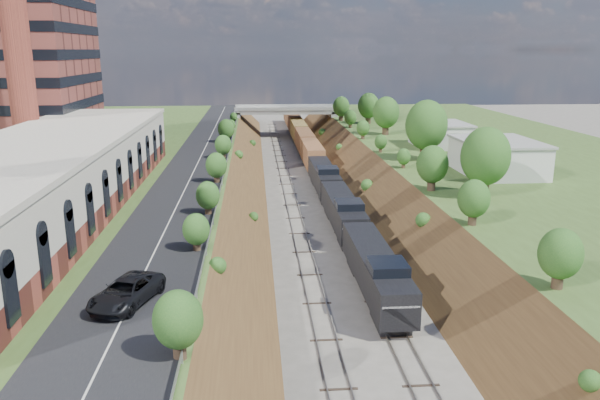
{
  "coord_description": "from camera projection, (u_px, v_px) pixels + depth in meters",
  "views": [
    {
      "loc": [
        -7.52,
        -19.65,
        20.44
      ],
      "look_at": [
        -3.13,
        36.28,
        6.0
      ],
      "focal_mm": 35.0,
      "sensor_mm": 36.0,
      "label": 1
    }
  ],
  "objects": [
    {
      "name": "guardrail",
      "position": [
        227.0,
        162.0,
        80.12
      ],
      "size": [
        0.1,
        171.0,
        0.7
      ],
      "color": "#99999E",
      "rests_on": "platform_left"
    },
    {
      "name": "embankment_right",
      "position": [
        386.0,
        197.0,
        83.39
      ],
      "size": [
        10.0,
        180.0,
        10.0
      ],
      "primitive_type": "cube",
      "rotation": [
        0.0,
        0.79,
        0.0
      ],
      "color": "brown",
      "rests_on": "ground"
    },
    {
      "name": "white_building_near",
      "position": [
        497.0,
        158.0,
        74.87
      ],
      "size": [
        9.0,
        12.0,
        4.0
      ],
      "primitive_type": "cube",
      "color": "silver",
      "rests_on": "platform_right"
    },
    {
      "name": "white_building_far",
      "position": [
        440.0,
        135.0,
        96.12
      ],
      "size": [
        8.0,
        10.0,
        3.6
      ],
      "primitive_type": "cube",
      "color": "silver",
      "rests_on": "platform_right"
    },
    {
      "name": "tree_right_large",
      "position": [
        485.0,
        157.0,
        62.2
      ],
      "size": [
        5.25,
        5.25,
        7.61
      ],
      "color": "#473323",
      "rests_on": "platform_right"
    },
    {
      "name": "smokestack",
      "position": [
        13.0,
        10.0,
        69.74
      ],
      "size": [
        3.2,
        3.2,
        40.0
      ],
      "primitive_type": "cylinder",
      "color": "brown",
      "rests_on": "platform_left"
    },
    {
      "name": "rail_right_track",
      "position": [
        327.0,
        198.0,
        82.73
      ],
      "size": [
        1.58,
        180.0,
        0.18
      ],
      "primitive_type": "cube",
      "color": "gray",
      "rests_on": "ground"
    },
    {
      "name": "rail_left_track",
      "position": [
        291.0,
        199.0,
        82.34
      ],
      "size": [
        1.58,
        180.0,
        0.18
      ],
      "primitive_type": "cube",
      "color": "gray",
      "rests_on": "ground"
    },
    {
      "name": "tree_left_crest",
      "position": [
        196.0,
        245.0,
        41.29
      ],
      "size": [
        2.45,
        2.45,
        3.55
      ],
      "color": "#473323",
      "rests_on": "platform_left"
    },
    {
      "name": "road",
      "position": [
        197.0,
        166.0,
        80.13
      ],
      "size": [
        8.0,
        180.0,
        0.1
      ],
      "primitive_type": "cube",
      "color": "black",
      "rests_on": "platform_left"
    },
    {
      "name": "embankment_left",
      "position": [
        231.0,
        201.0,
        81.73
      ],
      "size": [
        10.0,
        180.0,
        10.0
      ],
      "primitive_type": "cube",
      "rotation": [
        0.0,
        0.79,
        0.0
      ],
      "color": "brown",
      "rests_on": "ground"
    },
    {
      "name": "overpass",
      "position": [
        285.0,
        116.0,
        141.19
      ],
      "size": [
        24.5,
        8.3,
        7.4
      ],
      "color": "gray",
      "rests_on": "ground"
    },
    {
      "name": "suv",
      "position": [
        126.0,
        292.0,
        36.16
      ],
      "size": [
        4.51,
        6.43,
        1.63
      ],
      "primitive_type": "imported",
      "rotation": [
        0.0,
        0.0,
        -0.34
      ],
      "color": "black",
      "rests_on": "road"
    },
    {
      "name": "freight_train",
      "position": [
        309.0,
        148.0,
        109.36
      ],
      "size": [
        2.98,
        135.95,
        4.55
      ],
      "color": "black",
      "rests_on": "ground"
    },
    {
      "name": "platform_right",
      "position": [
        536.0,
        178.0,
        84.44
      ],
      "size": [
        44.0,
        180.0,
        5.0
      ],
      "primitive_type": "cube",
      "color": "#3E5824",
      "rests_on": "ground"
    },
    {
      "name": "commercial_building",
      "position": [
        45.0,
        176.0,
        57.08
      ],
      "size": [
        14.3,
        62.3,
        7.0
      ],
      "color": "brown",
      "rests_on": "platform_left"
    },
    {
      "name": "platform_left",
      "position": [
        68.0,
        186.0,
        79.43
      ],
      "size": [
        44.0,
        180.0,
        5.0
      ],
      "primitive_type": "cube",
      "color": "#3E5824",
      "rests_on": "ground"
    }
  ]
}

